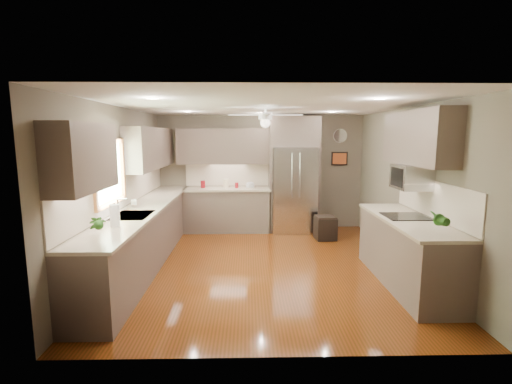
{
  "coord_description": "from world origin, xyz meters",
  "views": [
    {
      "loc": [
        -0.28,
        -5.7,
        2.06
      ],
      "look_at": [
        -0.14,
        0.6,
        1.1
      ],
      "focal_mm": 26.0,
      "sensor_mm": 36.0,
      "label": 1
    }
  ],
  "objects_px": {
    "canister_a": "(203,184)",
    "canister_d": "(237,185)",
    "potted_plant_right": "(438,219)",
    "paper_towel": "(115,215)",
    "potted_plant_left": "(96,223)",
    "stool": "(325,228)",
    "bowl": "(250,187)",
    "soap_bottle": "(134,202)",
    "microwave": "(411,177)",
    "canister_c": "(226,184)",
    "refrigerator": "(294,177)"
  },
  "relations": [
    {
      "from": "canister_d",
      "to": "potted_plant_right",
      "type": "relative_size",
      "value": 0.35
    },
    {
      "from": "canister_a",
      "to": "bowl",
      "type": "relative_size",
      "value": 0.77
    },
    {
      "from": "refrigerator",
      "to": "paper_towel",
      "type": "height_order",
      "value": "refrigerator"
    },
    {
      "from": "potted_plant_left",
      "to": "paper_towel",
      "type": "height_order",
      "value": "potted_plant_left"
    },
    {
      "from": "potted_plant_right",
      "to": "stool",
      "type": "bearing_deg",
      "value": 102.28
    },
    {
      "from": "canister_a",
      "to": "microwave",
      "type": "bearing_deg",
      "value": -40.21
    },
    {
      "from": "canister_c",
      "to": "bowl",
      "type": "xyz_separation_m",
      "value": [
        0.53,
        -0.03,
        -0.07
      ]
    },
    {
      "from": "potted_plant_left",
      "to": "paper_towel",
      "type": "relative_size",
      "value": 1.11
    },
    {
      "from": "canister_d",
      "to": "bowl",
      "type": "distance_m",
      "value": 0.29
    },
    {
      "from": "bowl",
      "to": "soap_bottle",
      "type": "bearing_deg",
      "value": -130.51
    },
    {
      "from": "canister_c",
      "to": "canister_d",
      "type": "height_order",
      "value": "canister_c"
    },
    {
      "from": "canister_a",
      "to": "stool",
      "type": "distance_m",
      "value": 2.73
    },
    {
      "from": "canister_a",
      "to": "potted_plant_left",
      "type": "distance_m",
      "value": 3.98
    },
    {
      "from": "refrigerator",
      "to": "microwave",
      "type": "relative_size",
      "value": 4.45
    },
    {
      "from": "stool",
      "to": "bowl",
      "type": "bearing_deg",
      "value": 153.19
    },
    {
      "from": "potted_plant_right",
      "to": "refrigerator",
      "type": "bearing_deg",
      "value": 108.16
    },
    {
      "from": "canister_c",
      "to": "canister_d",
      "type": "xyz_separation_m",
      "value": [
        0.23,
        -0.06,
        -0.03
      ]
    },
    {
      "from": "refrigerator",
      "to": "paper_towel",
      "type": "xyz_separation_m",
      "value": [
        -2.63,
        -3.33,
        -0.11
      ]
    },
    {
      "from": "potted_plant_left",
      "to": "bowl",
      "type": "relative_size",
      "value": 1.65
    },
    {
      "from": "microwave",
      "to": "stool",
      "type": "xyz_separation_m",
      "value": [
        -0.76,
        2.01,
        -1.24
      ]
    },
    {
      "from": "canister_c",
      "to": "microwave",
      "type": "distance_m",
      "value": 3.97
    },
    {
      "from": "canister_d",
      "to": "canister_a",
      "type": "bearing_deg",
      "value": 177.77
    },
    {
      "from": "paper_towel",
      "to": "stool",
      "type": "bearing_deg",
      "value": 39.56
    },
    {
      "from": "canister_a",
      "to": "refrigerator",
      "type": "bearing_deg",
      "value": -1.77
    },
    {
      "from": "canister_c",
      "to": "microwave",
      "type": "height_order",
      "value": "microwave"
    },
    {
      "from": "canister_a",
      "to": "microwave",
      "type": "distance_m",
      "value": 4.31
    },
    {
      "from": "canister_c",
      "to": "microwave",
      "type": "xyz_separation_m",
      "value": [
        2.78,
        -2.8,
        0.45
      ]
    },
    {
      "from": "canister_a",
      "to": "canister_c",
      "type": "height_order",
      "value": "canister_c"
    },
    {
      "from": "soap_bottle",
      "to": "potted_plant_left",
      "type": "relative_size",
      "value": 0.52
    },
    {
      "from": "potted_plant_left",
      "to": "bowl",
      "type": "distance_m",
      "value": 4.28
    },
    {
      "from": "potted_plant_left",
      "to": "microwave",
      "type": "bearing_deg",
      "value": 16.07
    },
    {
      "from": "canister_c",
      "to": "microwave",
      "type": "bearing_deg",
      "value": -45.14
    },
    {
      "from": "canister_a",
      "to": "refrigerator",
      "type": "relative_size",
      "value": 0.06
    },
    {
      "from": "refrigerator",
      "to": "bowl",
      "type": "bearing_deg",
      "value": 176.26
    },
    {
      "from": "stool",
      "to": "canister_c",
      "type": "bearing_deg",
      "value": 158.82
    },
    {
      "from": "soap_bottle",
      "to": "potted_plant_right",
      "type": "height_order",
      "value": "potted_plant_right"
    },
    {
      "from": "stool",
      "to": "soap_bottle",
      "type": "bearing_deg",
      "value": -157.27
    },
    {
      "from": "canister_a",
      "to": "canister_d",
      "type": "relative_size",
      "value": 1.36
    },
    {
      "from": "bowl",
      "to": "microwave",
      "type": "distance_m",
      "value": 3.61
    },
    {
      "from": "canister_d",
      "to": "stool",
      "type": "relative_size",
      "value": 0.24
    },
    {
      "from": "bowl",
      "to": "refrigerator",
      "type": "xyz_separation_m",
      "value": [
        0.93,
        -0.06,
        0.22
      ]
    },
    {
      "from": "soap_bottle",
      "to": "stool",
      "type": "distance_m",
      "value": 3.69
    },
    {
      "from": "refrigerator",
      "to": "microwave",
      "type": "bearing_deg",
      "value": -63.91
    },
    {
      "from": "bowl",
      "to": "paper_towel",
      "type": "relative_size",
      "value": 0.67
    },
    {
      "from": "potted_plant_right",
      "to": "paper_towel",
      "type": "bearing_deg",
      "value": 174.32
    },
    {
      "from": "paper_towel",
      "to": "canister_a",
      "type": "bearing_deg",
      "value": 78.6
    },
    {
      "from": "canister_a",
      "to": "canister_d",
      "type": "bearing_deg",
      "value": -2.23
    },
    {
      "from": "canister_d",
      "to": "soap_bottle",
      "type": "xyz_separation_m",
      "value": [
        -1.55,
        -2.12,
        0.03
      ]
    },
    {
      "from": "soap_bottle",
      "to": "microwave",
      "type": "relative_size",
      "value": 0.32
    },
    {
      "from": "soap_bottle",
      "to": "potted_plant_right",
      "type": "bearing_deg",
      "value": -22.2
    }
  ]
}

